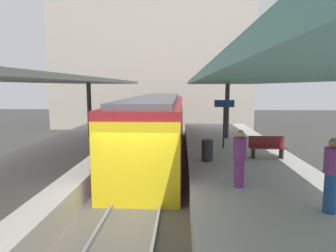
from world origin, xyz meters
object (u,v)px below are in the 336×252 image
(passenger_near_bench, at_px, (240,158))
(passenger_mid_platform, at_px, (332,174))
(platform_sign, at_px, (224,113))
(commuter_train, at_px, (156,127))
(platform_bench, at_px, (267,146))
(litter_bin, at_px, (207,150))

(passenger_near_bench, distance_m, passenger_mid_platform, 2.36)
(platform_sign, bearing_deg, commuter_train, 154.64)
(platform_sign, relative_size, passenger_mid_platform, 1.30)
(platform_bench, xyz_separation_m, passenger_near_bench, (-1.75, -3.48, 0.38))
(passenger_mid_platform, bearing_deg, commuter_train, 118.93)
(platform_bench, xyz_separation_m, platform_sign, (-1.46, 1.83, 1.16))
(passenger_near_bench, bearing_deg, litter_bin, 102.60)
(commuter_train, height_order, litter_bin, commuter_train)
(commuter_train, distance_m, passenger_near_bench, 7.48)
(platform_sign, bearing_deg, litter_bin, -111.36)
(platform_bench, relative_size, litter_bin, 1.75)
(platform_bench, xyz_separation_m, passenger_mid_platform, (-0.04, -5.10, 0.42))
(litter_bin, bearing_deg, platform_bench, 13.68)
(commuter_train, relative_size, passenger_mid_platform, 7.86)
(passenger_mid_platform, bearing_deg, platform_sign, 101.52)
(passenger_near_bench, xyz_separation_m, passenger_mid_platform, (1.71, -1.62, 0.04))
(platform_bench, distance_m, passenger_near_bench, 3.92)
(platform_sign, height_order, passenger_near_bench, platform_sign)
(litter_bin, distance_m, passenger_near_bench, 3.00)
(commuter_train, bearing_deg, platform_sign, -25.36)
(litter_bin, xyz_separation_m, passenger_near_bench, (0.65, -2.90, 0.44))
(platform_bench, distance_m, passenger_mid_platform, 5.12)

